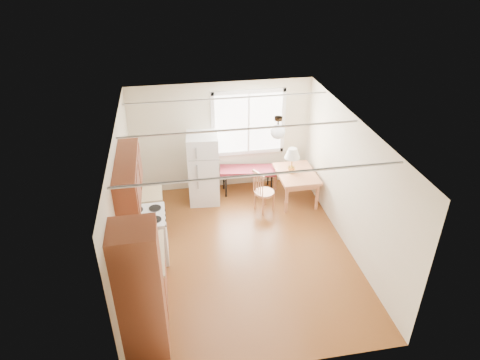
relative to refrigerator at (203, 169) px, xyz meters
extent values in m
cube|color=#532A11|center=(0.49, -1.93, -0.79)|extent=(4.60, 5.60, 0.12)
cube|color=white|center=(0.49, -1.93, 1.71)|extent=(4.60, 5.60, 0.12)
cube|color=beige|center=(0.49, 0.57, 0.46)|extent=(4.60, 0.10, 2.50)
cube|color=beige|center=(0.49, -4.43, 0.46)|extent=(4.60, 0.10, 2.50)
cube|color=beige|center=(-1.51, -1.93, 0.46)|extent=(0.10, 5.60, 2.50)
cube|color=beige|center=(2.49, -1.93, 0.46)|extent=(0.10, 5.60, 2.50)
cube|color=brown|center=(-1.21, -3.78, 0.26)|extent=(0.60, 0.60, 2.10)
cube|color=brown|center=(-1.21, -2.78, -0.36)|extent=(0.60, 1.10, 0.86)
cube|color=tan|center=(-1.20, -2.78, 0.09)|extent=(0.62, 1.14, 0.04)
cube|color=silver|center=(-1.19, -1.73, -0.34)|extent=(0.65, 0.76, 0.90)
cube|color=brown|center=(-1.21, -0.98, -0.36)|extent=(0.60, 0.60, 0.86)
cube|color=brown|center=(-1.35, -2.08, 1.06)|extent=(0.33, 1.60, 0.70)
cube|color=white|center=(1.09, 0.56, 0.76)|extent=(1.50, 0.02, 1.35)
cylinder|color=black|center=(1.19, -1.53, 1.67)|extent=(0.14, 0.14, 0.06)
cylinder|color=black|center=(1.19, -1.53, 1.57)|extent=(0.03, 0.03, 0.16)
sphere|color=white|center=(1.19, -1.53, 1.43)|extent=(0.26, 0.26, 0.26)
cube|color=silver|center=(0.00, 0.00, 0.00)|extent=(0.70, 0.70, 1.58)
cube|color=gray|center=(0.00, -0.32, 0.37)|extent=(0.65, 0.02, 0.02)
cube|color=gray|center=(-0.16, -0.34, 0.16)|extent=(0.03, 0.03, 0.95)
cube|color=maroon|center=(1.01, 0.22, -0.26)|extent=(1.31, 0.64, 0.10)
cylinder|color=black|center=(0.49, 0.05, -0.55)|extent=(0.04, 0.04, 0.48)
cylinder|color=black|center=(1.54, 0.05, -0.55)|extent=(0.04, 0.04, 0.48)
cylinder|color=black|center=(0.49, 0.40, -0.55)|extent=(0.04, 0.04, 0.48)
cylinder|color=black|center=(1.54, 0.40, -0.55)|extent=(0.04, 0.04, 0.48)
cube|color=#B06943|center=(1.99, -0.33, -0.14)|extent=(0.82, 1.09, 0.06)
cube|color=#B06943|center=(1.99, -0.33, -0.22)|extent=(0.72, 0.99, 0.10)
cylinder|color=#B06943|center=(1.65, -0.80, -0.48)|extent=(0.07, 0.07, 0.62)
cylinder|color=#B06943|center=(2.33, -0.80, -0.48)|extent=(0.07, 0.07, 0.62)
cylinder|color=#B06943|center=(1.65, 0.14, -0.48)|extent=(0.07, 0.07, 0.62)
cylinder|color=#B06943|center=(2.32, 0.15, -0.48)|extent=(0.07, 0.07, 0.62)
cylinder|color=#B06943|center=(1.22, -0.61, -0.36)|extent=(0.42, 0.42, 0.05)
cylinder|color=#B06943|center=(1.15, -0.80, -0.57)|extent=(0.04, 0.04, 0.43)
cylinder|color=#B06943|center=(1.41, -0.68, -0.57)|extent=(0.04, 0.04, 0.43)
cylinder|color=#B06943|center=(1.03, -0.54, -0.57)|extent=(0.04, 0.04, 0.43)
cylinder|color=#B06943|center=(1.29, -0.42, -0.57)|extent=(0.04, 0.04, 0.43)
cylinder|color=#BB8F3B|center=(1.88, -0.30, -0.04)|extent=(0.16, 0.16, 0.13)
cylinder|color=#BB8F3B|center=(1.88, -0.30, 0.13)|extent=(0.03, 0.03, 0.22)
cone|color=silver|center=(1.88, -0.30, 0.36)|extent=(0.33, 0.33, 0.22)
cube|color=black|center=(-1.23, -3.19, 0.15)|extent=(0.21, 0.24, 0.08)
cube|color=black|center=(-1.23, -3.28, 0.32)|extent=(0.18, 0.09, 0.26)
cylinder|color=black|center=(-1.23, -3.14, 0.24)|extent=(0.13, 0.13, 0.11)
cylinder|color=red|center=(-1.32, -2.40, 0.21)|extent=(0.13, 0.13, 0.19)
sphere|color=red|center=(-1.32, -2.40, 0.33)|extent=(0.07, 0.07, 0.07)
camera|label=1|loc=(-0.64, -8.10, 4.38)|focal=32.00mm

